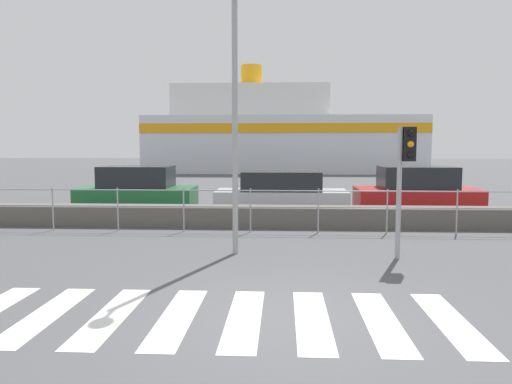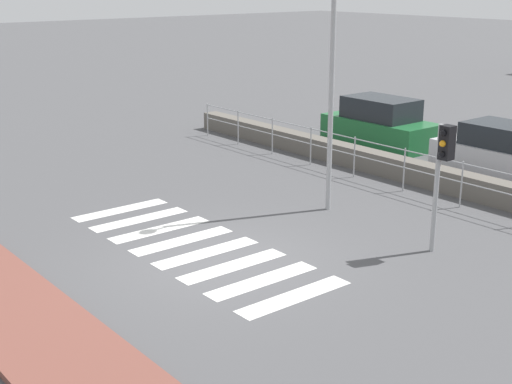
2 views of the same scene
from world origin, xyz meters
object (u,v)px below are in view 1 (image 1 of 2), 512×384
traffic_light_far (405,162)px  streetlamp (234,85)px  ferry_boat (277,136)px  parked_car_green (137,193)px  parked_car_red (416,194)px  parked_car_silver (281,195)px

traffic_light_far → streetlamp: (-3.44, 0.15, 1.56)m
ferry_boat → parked_car_green: size_ratio=5.81×
traffic_light_far → streetlamp: streetlamp is taller
streetlamp → parked_car_red: size_ratio=1.43×
traffic_light_far → parked_car_silver: 7.19m
parked_car_silver → parked_car_red: (4.47, -0.00, 0.07)m
ferry_boat → parked_car_silver: 26.25m
traffic_light_far → parked_car_red: 7.03m
parked_car_green → parked_car_silver: parked_car_green is taller
traffic_light_far → parked_car_green: traffic_light_far is taller
streetlamp → parked_car_silver: (0.95, 6.47, -2.91)m
parked_car_red → parked_car_green: bearing=180.0°
streetlamp → ferry_boat: ferry_boat is taller
parked_car_silver → parked_car_green: bearing=-180.0°
parked_car_green → parked_car_red: size_ratio=0.99×
parked_car_silver → ferry_boat: bearing=91.0°
parked_car_green → traffic_light_far: bearing=-41.8°
ferry_boat → parked_car_silver: ferry_boat is taller
traffic_light_far → parked_car_silver: size_ratio=0.60×
ferry_boat → streetlamp: bearing=-90.9°
ferry_boat → parked_car_red: ferry_boat is taller
parked_car_silver → parked_car_red: parked_car_red is taller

